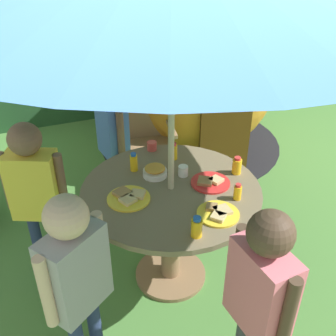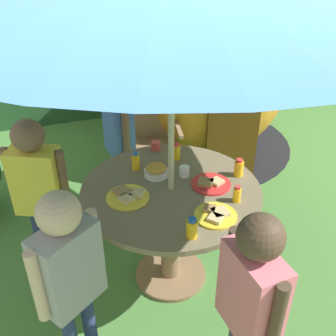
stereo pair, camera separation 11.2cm
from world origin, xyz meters
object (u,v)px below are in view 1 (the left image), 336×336
(juice_bottle_near_right, at_px, (238,192))
(plate_mid_right, at_px, (210,182))
(juice_bottle_far_left, at_px, (134,162))
(child_in_blue_shirt, at_px, (112,130))
(juice_bottle_far_right, at_px, (197,227))
(snack_bowl, at_px, (155,171))
(child_in_grey_shirt, at_px, (76,271))
(child_in_yellow_shirt, at_px, (35,185))
(dome_tent, at_px, (192,67))
(child_in_pink_shirt, at_px, (261,289))
(plate_mid_left, at_px, (218,213))
(juice_bottle_center_front, at_px, (237,165))
(juice_bottle_near_left, at_px, (173,151))
(wooden_chair, at_px, (145,132))
(cup_far, at_px, (152,146))
(garden_table, at_px, (171,211))
(plate_front_edge, at_px, (129,197))
(cup_near, at_px, (183,171))

(juice_bottle_near_right, bearing_deg, plate_mid_right, 110.18)
(plate_mid_right, xyz_separation_m, juice_bottle_far_left, (-0.39, 0.32, 0.05))
(child_in_blue_shirt, height_order, juice_bottle_far_right, child_in_blue_shirt)
(plate_mid_right, bearing_deg, snack_bowl, 143.81)
(child_in_grey_shirt, bearing_deg, child_in_yellow_shirt, 62.42)
(child_in_blue_shirt, height_order, juice_bottle_near_right, child_in_blue_shirt)
(child_in_yellow_shirt, relative_size, juice_bottle_far_left, 9.20)
(plate_mid_right, distance_m, juice_bottle_far_left, 0.51)
(plate_mid_right, height_order, juice_bottle_far_right, juice_bottle_far_right)
(child_in_yellow_shirt, xyz_separation_m, child_in_grey_shirt, (0.10, -0.81, 0.01))
(dome_tent, height_order, child_in_pink_shirt, dome_tent)
(plate_mid_left, height_order, juice_bottle_center_front, juice_bottle_center_front)
(plate_mid_left, xyz_separation_m, juice_bottle_near_right, (0.17, 0.09, 0.04))
(plate_mid_left, distance_m, juice_bottle_near_right, 0.20)
(child_in_blue_shirt, height_order, child_in_yellow_shirt, child_in_yellow_shirt)
(juice_bottle_near_left, bearing_deg, juice_bottle_near_right, -73.27)
(wooden_chair, xyz_separation_m, child_in_yellow_shirt, (-0.98, -0.78, 0.18))
(juice_bottle_near_left, bearing_deg, cup_far, 119.08)
(plate_mid_left, height_order, cup_far, cup_far)
(child_in_blue_shirt, height_order, juice_bottle_center_front, child_in_blue_shirt)
(garden_table, bearing_deg, plate_front_edge, -177.45)
(child_in_pink_shirt, height_order, juice_bottle_center_front, child_in_pink_shirt)
(child_in_yellow_shirt, bearing_deg, juice_bottle_far_right, -23.17)
(plate_mid_left, xyz_separation_m, juice_bottle_center_front, (0.31, 0.34, 0.04))
(snack_bowl, height_order, cup_far, snack_bowl)
(child_in_pink_shirt, relative_size, plate_mid_right, 4.84)
(child_in_grey_shirt, relative_size, snack_bowl, 7.60)
(garden_table, xyz_separation_m, cup_far, (0.05, 0.49, 0.21))
(cup_far, bearing_deg, cup_near, -79.62)
(child_in_blue_shirt, bearing_deg, child_in_pink_shirt, -1.30)
(juice_bottle_far_left, bearing_deg, juice_bottle_far_right, -81.76)
(snack_bowl, height_order, plate_mid_left, snack_bowl)
(plate_mid_left, bearing_deg, cup_near, 92.77)
(juice_bottle_center_front, bearing_deg, juice_bottle_far_left, 155.43)
(juice_bottle_near_left, distance_m, cup_far, 0.20)
(dome_tent, bearing_deg, juice_bottle_near_left, -112.30)
(plate_mid_left, bearing_deg, juice_bottle_near_left, 89.78)
(juice_bottle_near_left, bearing_deg, plate_mid_left, -90.22)
(plate_mid_right, bearing_deg, juice_bottle_far_right, -125.25)
(child_in_yellow_shirt, height_order, plate_mid_right, child_in_yellow_shirt)
(plate_mid_right, xyz_separation_m, cup_far, (-0.19, 0.53, 0.02))
(child_in_blue_shirt, bearing_deg, juice_bottle_far_right, -4.13)
(juice_bottle_near_left, bearing_deg, juice_bottle_far_left, -172.25)
(child_in_grey_shirt, xyz_separation_m, cup_far, (0.72, 0.95, 0.03))
(juice_bottle_near_left, relative_size, cup_near, 1.77)
(garden_table, height_order, juice_bottle_near_right, juice_bottle_near_right)
(juice_bottle_near_right, xyz_separation_m, cup_far, (-0.26, 0.74, -0.02))
(juice_bottle_center_front, bearing_deg, cup_far, 129.60)
(juice_bottle_near_left, xyz_separation_m, juice_bottle_center_front, (0.31, -0.31, -0.00))
(dome_tent, bearing_deg, juice_bottle_far_right, -107.37)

